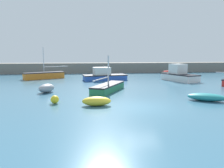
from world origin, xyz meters
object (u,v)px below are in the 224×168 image
Objects in this scene: fishing_dinghy_green at (97,101)px; cabin_cruiser_white at (179,75)px; rowboat_with_red_cover at (171,74)px; rowboat_blue_near at (207,97)px; motorboat_with_cabin at (104,76)px; sailboat_twin_hulled at (44,75)px; dinghy_near_pier at (47,88)px; mooring_buoy_yellow at (55,99)px; sailboat_short_mast at (108,87)px.

cabin_cruiser_white reaches higher than fishing_dinghy_green.
rowboat_blue_near is (-4.21, -17.33, -0.22)m from rowboat_with_red_cover.
cabin_cruiser_white is 1.85× the size of rowboat_blue_near.
motorboat_with_cabin is 2.98× the size of fishing_dinghy_green.
cabin_cruiser_white is at bearing 137.56° from sailboat_twin_hulled.
fishing_dinghy_green is at bearing 64.55° from dinghy_near_pier.
mooring_buoy_yellow is (-4.80, -13.83, -0.33)m from motorboat_with_cabin.
mooring_buoy_yellow is at bearing 74.32° from sailboat_twin_hulled.
sailboat_twin_hulled reaches higher than cabin_cruiser_white.
fishing_dinghy_green is 0.35× the size of sailboat_short_mast.
rowboat_with_red_cover is at bearing 152.41° from sailboat_twin_hulled.
fishing_dinghy_green is 17.57m from cabin_cruiser_white.
motorboat_with_cabin is 2.02× the size of rowboat_blue_near.
sailboat_short_mast is at bearing 47.14° from mooring_buoy_yellow.
motorboat_with_cabin is 1.00× the size of sailboat_twin_hulled.
sailboat_short_mast is 6.51m from mooring_buoy_yellow.
dinghy_near_pier is 0.70× the size of rowboat_blue_near.
rowboat_blue_near is at bearing -74.15° from motorboat_with_cabin.
dinghy_near_pier is at bearing 72.86° from sailboat_twin_hulled.
rowboat_blue_near is 22.90m from sailboat_twin_hulled.
cabin_cruiser_white is at bearing -128.60° from fishing_dinghy_green.
rowboat_with_red_cover is 0.63× the size of cabin_cruiser_white.
rowboat_with_red_cover is at bearing 107.66° from rowboat_blue_near.
fishing_dinghy_green is at bearing -166.49° from sailboat_short_mast.
dinghy_near_pier reaches higher than rowboat_blue_near.
cabin_cruiser_white is (16.17, 7.10, 0.38)m from dinghy_near_pier.
rowboat_with_red_cover is 1.73× the size of fishing_dinghy_green.
sailboat_short_mast is at bearing 96.19° from sailboat_twin_hulled.
motorboat_with_cabin is at bearing -120.26° from cabin_cruiser_white.
sailboat_short_mast is at bearing 34.38° from rowboat_with_red_cover.
sailboat_twin_hulled reaches higher than fishing_dinghy_green.
rowboat_with_red_cover is 4.99m from cabin_cruiser_white.
sailboat_short_mast is at bearing 174.71° from rowboat_blue_near.
sailboat_short_mast reaches higher than dinghy_near_pier.
motorboat_with_cabin is 9.07m from sailboat_short_mast.
dinghy_near_pier is 5.05m from mooring_buoy_yellow.
cabin_cruiser_white is 19.02m from mooring_buoy_yellow.
motorboat_with_cabin is at bearing 173.41° from dinghy_near_pier.
fishing_dinghy_green is 18.92m from sailboat_twin_hulled.
fishing_dinghy_green is 3.45× the size of mooring_buoy_yellow.
rowboat_with_red_cover is 0.58× the size of sailboat_twin_hulled.
motorboat_with_cabin is at bearing 2.91° from rowboat_with_red_cover.
sailboat_short_mast is at bearing -74.85° from cabin_cruiser_white.
mooring_buoy_yellow reaches higher than rowboat_blue_near.
rowboat_with_red_cover is at bearing -15.60° from sailboat_short_mast.
fishing_dinghy_green is 8.53m from rowboat_blue_near.
sailboat_twin_hulled is at bearing -140.91° from dinghy_near_pier.
cabin_cruiser_white is at bearing -19.86° from motorboat_with_cabin.
motorboat_with_cabin is 8.96m from sailboat_twin_hulled.
rowboat_blue_near is 0.52× the size of sailboat_short_mast.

